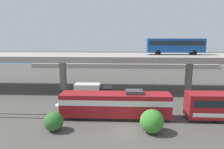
# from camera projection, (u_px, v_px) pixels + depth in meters

# --- Properties ---
(ground_plane) EXTENTS (260.00, 260.00, 0.00)m
(ground_plane) POSITION_uv_depth(u_px,v_px,m) (127.00, 130.00, 26.40)
(ground_plane) COLOR #4C4944
(rail_strip_near) EXTENTS (110.00, 0.12, 0.12)m
(rail_strip_near) POSITION_uv_depth(u_px,v_px,m) (126.00, 120.00, 29.61)
(rail_strip_near) COLOR #59544C
(rail_strip_near) RESTS_ON ground_plane
(rail_strip_far) EXTENTS (110.00, 0.12, 0.12)m
(rail_strip_far) POSITION_uv_depth(u_px,v_px,m) (126.00, 116.00, 31.02)
(rail_strip_far) COLOR #59544C
(rail_strip_far) RESTS_ON ground_plane
(train_locomotive) EXTENTS (16.64, 3.04, 4.18)m
(train_locomotive) POSITION_uv_depth(u_px,v_px,m) (110.00, 103.00, 30.03)
(train_locomotive) COLOR maroon
(train_locomotive) RESTS_ON ground_plane
(highway_overpass) EXTENTS (96.00, 10.54, 7.70)m
(highway_overpass) POSITION_uv_depth(u_px,v_px,m) (125.00, 58.00, 44.76)
(highway_overpass) COLOR #9E998E
(highway_overpass) RESTS_ON ground_plane
(transit_bus_on_overpass) EXTENTS (12.00, 2.68, 3.40)m
(transit_bus_on_overpass) POSITION_uv_depth(u_px,v_px,m) (175.00, 45.00, 44.65)
(transit_bus_on_overpass) COLOR #14478C
(transit_bus_on_overpass) RESTS_ON highway_overpass
(service_truck_west) EXTENTS (6.80, 2.46, 3.04)m
(service_truck_west) POSITION_uv_depth(u_px,v_px,m) (92.00, 91.00, 38.59)
(service_truck_west) COLOR black
(service_truck_west) RESTS_ON ground_plane
(pier_parking_lot) EXTENTS (67.57, 10.17, 1.56)m
(pier_parking_lot) POSITION_uv_depth(u_px,v_px,m) (124.00, 64.00, 80.25)
(pier_parking_lot) COLOR #9E998E
(pier_parking_lot) RESTS_ON ground_plane
(parked_car_0) EXTENTS (4.25, 1.93, 1.50)m
(parked_car_0) POSITION_uv_depth(u_px,v_px,m) (97.00, 60.00, 81.70)
(parked_car_0) COLOR #515459
(parked_car_0) RESTS_ON pier_parking_lot
(parked_car_1) EXTENTS (4.10, 1.86, 1.50)m
(parked_car_1) POSITION_uv_depth(u_px,v_px,m) (74.00, 59.00, 83.03)
(parked_car_1) COLOR black
(parked_car_1) RESTS_ON pier_parking_lot
(parked_car_2) EXTENTS (4.66, 1.87, 1.50)m
(parked_car_2) POSITION_uv_depth(u_px,v_px,m) (187.00, 61.00, 79.13)
(parked_car_2) COLOR silver
(parked_car_2) RESTS_ON pier_parking_lot
(parked_car_3) EXTENTS (4.32, 1.95, 1.50)m
(parked_car_3) POSITION_uv_depth(u_px,v_px,m) (119.00, 60.00, 80.22)
(parked_car_3) COLOR black
(parked_car_3) RESTS_ON pier_parking_lot
(parked_car_4) EXTENTS (4.00, 1.89, 1.50)m
(parked_car_4) POSITION_uv_depth(u_px,v_px,m) (155.00, 60.00, 81.43)
(parked_car_4) COLOR #9E998C
(parked_car_4) RESTS_ON pier_parking_lot
(parked_car_5) EXTENTS (4.33, 1.89, 1.50)m
(parked_car_5) POSITION_uv_depth(u_px,v_px,m) (161.00, 61.00, 77.08)
(parked_car_5) COLOR #B7B7BC
(parked_car_5) RESTS_ON pier_parking_lot
(harbor_water) EXTENTS (140.00, 36.00, 0.01)m
(harbor_water) POSITION_uv_depth(u_px,v_px,m) (123.00, 60.00, 102.97)
(harbor_water) COLOR #2D5170
(harbor_water) RESTS_ON ground_plane
(shrub_left) EXTENTS (2.39, 2.39, 2.39)m
(shrub_left) POSITION_uv_depth(u_px,v_px,m) (54.00, 122.00, 26.14)
(shrub_left) COLOR #2F6929
(shrub_left) RESTS_ON ground_plane
(shrub_right) EXTENTS (2.93, 2.93, 2.93)m
(shrub_right) POSITION_uv_depth(u_px,v_px,m) (152.00, 121.00, 25.58)
(shrub_right) COLOR #3B852E
(shrub_right) RESTS_ON ground_plane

